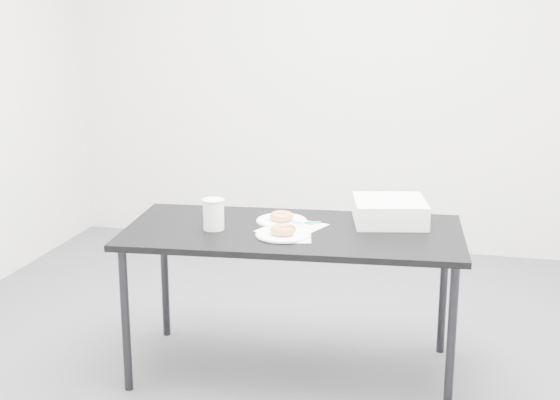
% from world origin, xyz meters
% --- Properties ---
extents(floor, '(4.00, 4.00, 0.00)m').
position_xyz_m(floor, '(0.00, 0.00, 0.00)').
color(floor, '#4C4C51').
rests_on(floor, ground).
extents(wall_back, '(4.00, 0.02, 2.70)m').
position_xyz_m(wall_back, '(0.00, 2.00, 1.35)').
color(wall_back, silver).
rests_on(wall_back, floor).
extents(table, '(1.63, 0.88, 0.72)m').
position_xyz_m(table, '(0.11, -0.05, 0.66)').
color(table, black).
rests_on(table, floor).
extents(scorecard, '(0.32, 0.36, 0.00)m').
position_xyz_m(scorecard, '(0.10, -0.03, 0.72)').
color(scorecard, silver).
rests_on(scorecard, table).
extents(logo_patch, '(0.06, 0.06, 0.00)m').
position_xyz_m(logo_patch, '(0.18, 0.07, 0.72)').
color(logo_patch, green).
rests_on(logo_patch, scorecard).
extents(pen, '(0.13, 0.06, 0.01)m').
position_xyz_m(pen, '(0.16, 0.06, 0.72)').
color(pen, '#0E9A87').
rests_on(pen, scorecard).
extents(napkin, '(0.21, 0.21, 0.00)m').
position_xyz_m(napkin, '(0.14, -0.18, 0.72)').
color(napkin, silver).
rests_on(napkin, table).
extents(plate_near, '(0.25, 0.25, 0.01)m').
position_xyz_m(plate_near, '(0.09, -0.16, 0.72)').
color(plate_near, white).
rests_on(plate_near, napkin).
extents(donut_near, '(0.13, 0.13, 0.04)m').
position_xyz_m(donut_near, '(0.09, -0.16, 0.75)').
color(donut_near, '#C8793F').
rests_on(donut_near, plate_near).
extents(plate_far, '(0.24, 0.24, 0.01)m').
position_xyz_m(plate_far, '(0.03, 0.07, 0.72)').
color(plate_far, white).
rests_on(plate_far, table).
extents(donut_far, '(0.14, 0.14, 0.04)m').
position_xyz_m(donut_far, '(0.03, 0.07, 0.74)').
color(donut_far, '#C8793F').
rests_on(donut_far, plate_far).
extents(coffee_cup, '(0.10, 0.10, 0.15)m').
position_xyz_m(coffee_cup, '(-0.25, -0.13, 0.79)').
color(coffee_cup, white).
rests_on(coffee_cup, table).
extents(cup_lid, '(0.09, 0.09, 0.01)m').
position_xyz_m(cup_lid, '(0.45, 0.25, 0.72)').
color(cup_lid, silver).
rests_on(cup_lid, table).
extents(bakery_box, '(0.40, 0.40, 0.11)m').
position_xyz_m(bakery_box, '(0.54, 0.18, 0.77)').
color(bakery_box, white).
rests_on(bakery_box, table).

